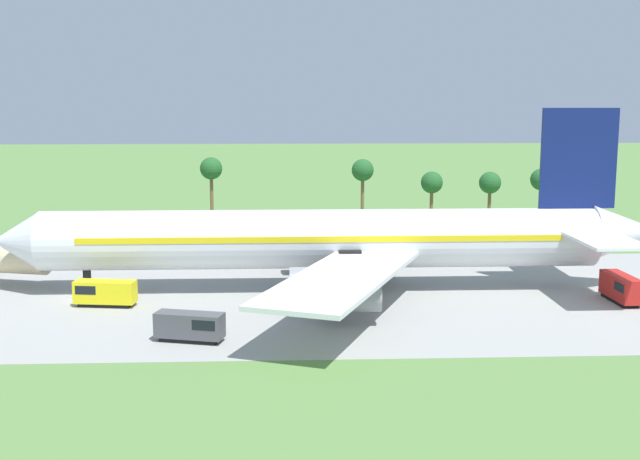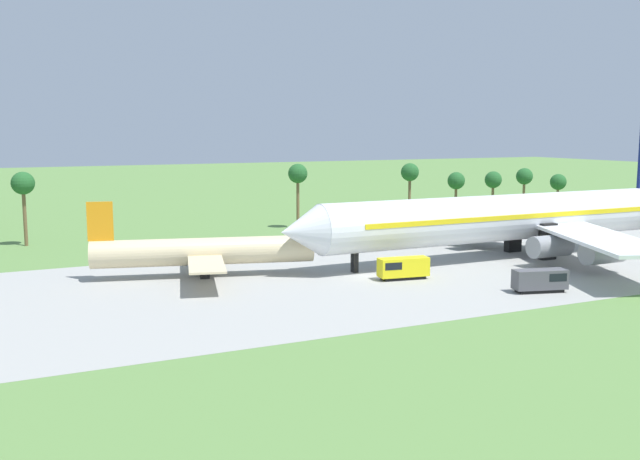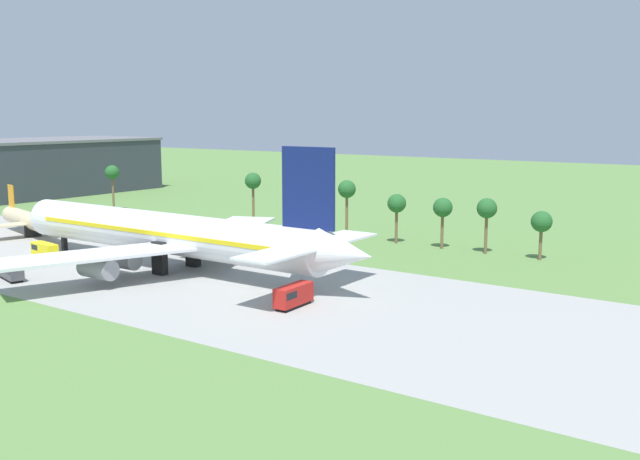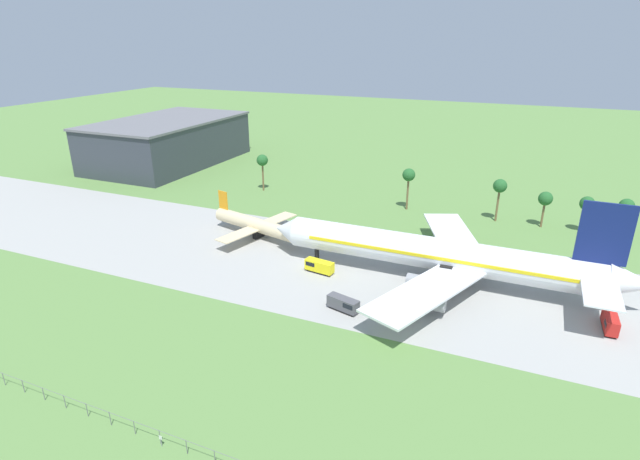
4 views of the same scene
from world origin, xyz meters
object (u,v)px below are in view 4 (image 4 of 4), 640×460
jet_airliner (443,255)px  baggage_tug (344,304)px  catering_van (610,322)px  fuel_truck (319,266)px  regional_aircraft (258,225)px  no_stopping_sign (161,440)px  terminal_building (168,141)px

jet_airliner → baggage_tug: bearing=-126.4°
catering_van → fuel_truck: bearing=179.2°
regional_aircraft → baggage_tug: (32.08, -24.72, -1.80)m
fuel_truck → catering_van: bearing=-0.8°
regional_aircraft → no_stopping_sign: 67.72m
regional_aircraft → terminal_building: terminal_building is taller
no_stopping_sign → baggage_tug: bearing=76.8°
fuel_truck → terminal_building: terminal_building is taller
jet_airliner → baggage_tug: (-14.04, -19.05, -4.37)m
regional_aircraft → baggage_tug: regional_aircraft is taller
catering_van → regional_aircraft: bearing=170.4°
no_stopping_sign → terminal_building: terminal_building is taller
baggage_tug → jet_airliner: bearing=53.6°
baggage_tug → regional_aircraft: bearing=142.4°
terminal_building → catering_van: bearing=-24.4°
baggage_tug → no_stopping_sign: size_ratio=3.81×
fuel_truck → no_stopping_sign: (1.40, -51.69, -0.40)m
regional_aircraft → catering_van: bearing=-9.6°
no_stopping_sign → terminal_building: bearing=128.5°
regional_aircraft → catering_van: regional_aircraft is taller
jet_airliner → terminal_building: size_ratio=1.23×
jet_airliner → regional_aircraft: 46.53m
regional_aircraft → fuel_truck: regional_aircraft is taller
regional_aircraft → no_stopping_sign: (22.95, -63.68, -2.14)m
catering_van → no_stopping_sign: (-52.94, -50.89, -0.50)m
fuel_truck → no_stopping_sign: fuel_truck is taller
fuel_truck → baggage_tug: bearing=-50.4°
terminal_building → jet_airliner: bearing=-26.9°
terminal_building → fuel_truck: bearing=-35.5°
jet_airliner → baggage_tug: 24.07m
jet_airliner → no_stopping_sign: bearing=-111.8°
regional_aircraft → fuel_truck: (21.55, -11.99, -1.75)m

